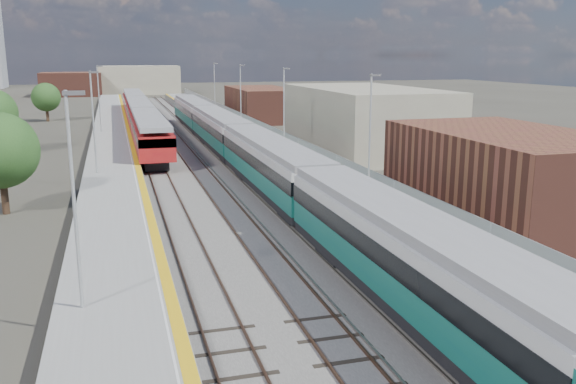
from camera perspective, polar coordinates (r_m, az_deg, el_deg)
name	(u,v)px	position (r m, az deg, el deg)	size (l,w,h in m)	color
ground	(203,150)	(64.36, -7.99, 3.96)	(320.00, 320.00, 0.00)	#47443A
ballast_bed	(178,147)	(66.55, -10.22, 4.19)	(10.50, 155.00, 0.06)	#565451
tracks	(182,144)	(68.25, -9.87, 4.48)	(8.96, 160.00, 0.17)	#4C3323
platform_right	(247,139)	(67.63, -3.86, 4.93)	(4.70, 155.00, 8.52)	slate
platform_left	(112,145)	(66.16, -16.12, 4.27)	(4.30, 155.00, 8.52)	slate
buildings	(67,50)	(151.93, -19.99, 12.34)	(72.00, 185.50, 40.00)	brown
green_train	(241,144)	(51.83, -4.41, 4.54)	(2.98, 82.96, 3.28)	black
red_train	(140,114)	(80.54, -13.70, 7.08)	(3.03, 61.43, 3.83)	black
tree_a	(0,151)	(40.94, -25.35, 3.52)	(4.64, 4.64, 6.29)	#382619
tree_c	(46,97)	(97.75, -21.71, 8.24)	(4.19, 4.19, 5.68)	#382619
tree_d	(347,100)	(89.24, 5.50, 8.57)	(3.91, 3.91, 5.30)	#382619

